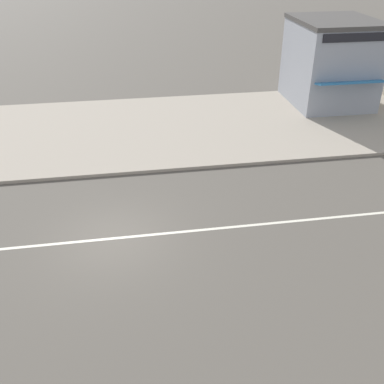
# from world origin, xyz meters

# --- Properties ---
(ground_plane) EXTENTS (160.00, 160.00, 0.00)m
(ground_plane) POSITION_xyz_m (0.00, 0.00, 0.00)
(ground_plane) COLOR #544F47
(lane_centre_stripe) EXTENTS (50.40, 0.14, 0.01)m
(lane_centre_stripe) POSITION_xyz_m (0.00, 0.00, 0.00)
(lane_centre_stripe) COLOR silver
(lane_centre_stripe) RESTS_ON ground
(kerb_strip) EXTENTS (68.00, 10.00, 0.15)m
(kerb_strip) POSITION_xyz_m (0.00, 9.72, 0.07)
(kerb_strip) COLOR #9E9384
(kerb_strip) RESTS_ON ground
(shopfront_far_kios) EXTENTS (4.50, 5.82, 4.91)m
(shopfront_far_kios) POSITION_xyz_m (13.20, 12.17, 2.61)
(shopfront_far_kios) COLOR #999EA8
(shopfront_far_kios) RESTS_ON kerb_strip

